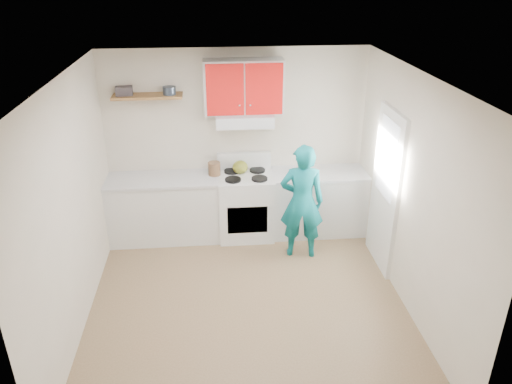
{
  "coord_description": "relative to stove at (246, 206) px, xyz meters",
  "views": [
    {
      "loc": [
        -0.34,
        -4.64,
        3.6
      ],
      "look_at": [
        0.15,
        0.55,
        1.15
      ],
      "focal_mm": 34.49,
      "sensor_mm": 36.0,
      "label": 1
    }
  ],
  "objects": [
    {
      "name": "shelf",
      "position": [
        -1.25,
        0.18,
        1.56
      ],
      "size": [
        0.9,
        0.3,
        0.04
      ],
      "primitive_type": "cube",
      "color": "brown",
      "rests_on": "back_wall"
    },
    {
      "name": "right_wall",
      "position": [
        1.7,
        -1.57,
        0.84
      ],
      "size": [
        0.04,
        3.8,
        2.6
      ],
      "primitive_type": "cube",
      "color": "beige",
      "rests_on": "floor"
    },
    {
      "name": "door",
      "position": [
        1.68,
        -0.88,
        0.56
      ],
      "size": [
        0.05,
        0.85,
        2.05
      ],
      "primitive_type": "cube",
      "color": "white",
      "rests_on": "floor"
    },
    {
      "name": "front_wall",
      "position": [
        -0.1,
        -3.47,
        0.84
      ],
      "size": [
        3.6,
        0.04,
        2.6
      ],
      "primitive_type": "cube",
      "color": "beige",
      "rests_on": "floor"
    },
    {
      "name": "upper_cabinets",
      "position": [
        0.0,
        0.16,
        1.66
      ],
      "size": [
        1.02,
        0.33,
        0.7
      ],
      "primitive_type": "cube",
      "color": "#B3120F",
      "rests_on": "back_wall"
    },
    {
      "name": "cutting_board",
      "position": [
        0.74,
        0.01,
        0.45
      ],
      "size": [
        0.39,
        0.33,
        0.02
      ],
      "primitive_type": "cube",
      "rotation": [
        0.0,
        0.0,
        0.3
      ],
      "color": "olive",
      "rests_on": "counter_right"
    },
    {
      "name": "books",
      "position": [
        -1.54,
        0.18,
        1.63
      ],
      "size": [
        0.23,
        0.17,
        0.11
      ],
      "primitive_type": "cube",
      "rotation": [
        0.0,
        0.0,
        0.1
      ],
      "color": "#3D353A",
      "rests_on": "shelf"
    },
    {
      "name": "counter_right",
      "position": [
        1.04,
        0.02,
        -0.01
      ],
      "size": [
        1.32,
        0.6,
        0.9
      ],
      "primitive_type": "cube",
      "color": "silver",
      "rests_on": "floor"
    },
    {
      "name": "left_wall",
      "position": [
        -1.9,
        -1.57,
        0.84
      ],
      "size": [
        0.04,
        3.8,
        2.6
      ],
      "primitive_type": "cube",
      "color": "beige",
      "rests_on": "floor"
    },
    {
      "name": "counter_left",
      "position": [
        -1.14,
        0.02,
        -0.01
      ],
      "size": [
        1.52,
        0.6,
        0.9
      ],
      "primitive_type": "cube",
      "color": "silver",
      "rests_on": "floor"
    },
    {
      "name": "kettle",
      "position": [
        -0.06,
        0.1,
        0.55
      ],
      "size": [
        0.28,
        0.28,
        0.18
      ],
      "primitive_type": "ellipsoid",
      "rotation": [
        0.0,
        0.0,
        -0.39
      ],
      "color": "olive",
      "rests_on": "stove"
    },
    {
      "name": "ceiling",
      "position": [
        -0.1,
        -1.57,
        2.14
      ],
      "size": [
        3.6,
        3.8,
        0.04
      ],
      "primitive_type": "cube",
      "color": "white",
      "rests_on": "floor"
    },
    {
      "name": "silicone_mat",
      "position": [
        1.31,
        -0.01,
        0.44
      ],
      "size": [
        0.31,
        0.27,
        0.01
      ],
      "primitive_type": "cube",
      "rotation": [
        0.0,
        0.0,
        -0.13
      ],
      "color": "red",
      "rests_on": "counter_right"
    },
    {
      "name": "crock",
      "position": [
        -0.43,
        0.08,
        0.54
      ],
      "size": [
        0.19,
        0.19,
        0.2
      ],
      "primitive_type": "cylinder",
      "rotation": [
        0.0,
        0.0,
        -0.11
      ],
      "color": "brown",
      "rests_on": "counter_left"
    },
    {
      "name": "range_hood",
      "position": [
        0.0,
        0.1,
        1.24
      ],
      "size": [
        0.76,
        0.44,
        0.15
      ],
      "primitive_type": "cube",
      "color": "silver",
      "rests_on": "back_wall"
    },
    {
      "name": "door_glass",
      "position": [
        1.65,
        -0.88,
        0.99
      ],
      "size": [
        0.01,
        0.55,
        0.95
      ],
      "primitive_type": "cube",
      "color": "white",
      "rests_on": "door"
    },
    {
      "name": "stove",
      "position": [
        0.0,
        0.0,
        0.0
      ],
      "size": [
        0.76,
        0.65,
        0.92
      ],
      "primitive_type": "cube",
      "color": "white",
      "rests_on": "floor"
    },
    {
      "name": "back_wall",
      "position": [
        -0.1,
        0.32,
        0.84
      ],
      "size": [
        3.6,
        0.04,
        2.6
      ],
      "primitive_type": "cube",
      "color": "beige",
      "rests_on": "floor"
    },
    {
      "name": "floor",
      "position": [
        -0.1,
        -1.57,
        -0.46
      ],
      "size": [
        3.8,
        3.8,
        0.0
      ],
      "primitive_type": "plane",
      "color": "brown",
      "rests_on": "ground"
    },
    {
      "name": "person",
      "position": [
        0.69,
        -0.6,
        0.32
      ],
      "size": [
        0.62,
        0.45,
        1.57
      ],
      "primitive_type": "imported",
      "rotation": [
        0.0,
        0.0,
        3.0
      ],
      "color": "#0D7076",
      "rests_on": "floor"
    },
    {
      "name": "tin",
      "position": [
        -0.96,
        0.16,
        1.63
      ],
      "size": [
        0.19,
        0.19,
        0.1
      ],
      "primitive_type": "cylinder",
      "rotation": [
        0.0,
        0.0,
        0.13
      ],
      "color": "#333D4C",
      "rests_on": "shelf"
    }
  ]
}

